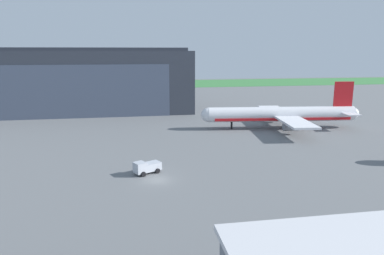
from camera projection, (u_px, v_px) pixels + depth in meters
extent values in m
plane|color=slate|center=(158.00, 180.00, 61.09)|extent=(440.00, 440.00, 0.00)
cube|color=#3A7D3F|center=(137.00, 84.00, 237.19)|extent=(440.00, 56.00, 0.08)
cube|color=#2D333D|center=(90.00, 80.00, 134.48)|extent=(74.59, 39.52, 21.90)
cube|color=#424C60|center=(83.00, 92.00, 115.77)|extent=(56.69, 0.30, 17.52)
cube|color=#2D333D|center=(88.00, 49.00, 132.04)|extent=(74.59, 9.48, 1.20)
cylinder|color=silver|center=(282.00, 114.00, 101.30)|extent=(42.56, 8.50, 4.17)
sphere|color=silver|center=(208.00, 115.00, 99.93)|extent=(4.01, 4.01, 4.01)
sphere|color=silver|center=(353.00, 113.00, 102.67)|extent=(3.26, 3.26, 3.26)
cube|color=red|center=(281.00, 118.00, 101.55)|extent=(39.19, 8.19, 0.73)
cube|color=red|center=(343.00, 94.00, 101.26)|extent=(5.52, 0.96, 7.09)
cube|color=silver|center=(340.00, 110.00, 105.46)|extent=(4.39, 6.20, 0.28)
cube|color=silver|center=(350.00, 114.00, 99.38)|extent=(4.39, 6.20, 0.28)
cube|color=silver|center=(275.00, 110.00, 110.58)|extent=(8.42, 17.01, 0.56)
cube|color=silver|center=(296.00, 122.00, 92.36)|extent=(8.42, 17.01, 0.56)
cylinder|color=gray|center=(273.00, 116.00, 109.56)|extent=(4.18, 2.69, 2.30)
cylinder|color=gray|center=(291.00, 127.00, 93.89)|extent=(4.18, 2.69, 2.30)
cylinder|color=black|center=(232.00, 125.00, 101.03)|extent=(0.56, 0.56, 2.08)
cylinder|color=black|center=(284.00, 123.00, 104.21)|extent=(0.56, 0.56, 2.08)
cylinder|color=black|center=(289.00, 126.00, 99.94)|extent=(0.56, 0.56, 2.08)
cube|color=#B7BCC6|center=(140.00, 168.00, 63.34)|extent=(2.63, 2.71, 1.92)
cube|color=#B7BCC6|center=(152.00, 166.00, 64.87)|extent=(3.67, 3.26, 1.43)
cylinder|color=black|center=(137.00, 171.00, 64.44)|extent=(0.92, 0.65, 0.91)
cylinder|color=black|center=(143.00, 174.00, 62.70)|extent=(0.92, 0.65, 0.91)
cylinder|color=black|center=(151.00, 168.00, 66.21)|extent=(0.92, 0.65, 0.91)
cylinder|color=black|center=(158.00, 171.00, 64.47)|extent=(0.92, 0.65, 0.91)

